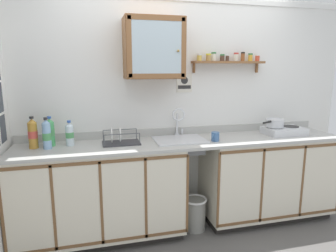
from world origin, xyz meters
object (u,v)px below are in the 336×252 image
at_px(sink, 179,142).
at_px(bottle_water_clear_0, 70,134).
at_px(saucepan, 275,123).
at_px(trash_bin, 195,213).
at_px(dish_rack, 120,141).
at_px(bottle_juice_amber_3, 33,134).
at_px(warning_sign, 184,83).
at_px(mug, 215,137).
at_px(wall_cabinet, 154,48).
at_px(bottle_soda_green_2, 50,132).
at_px(hot_plate_stove, 284,131).
at_px(bottle_water_blue_1, 47,135).

xyz_separation_m(sink, bottle_water_clear_0, (-1.06, 0.04, 0.13)).
distance_m(saucepan, trash_bin, 1.31).
bearing_deg(dish_rack, bottle_water_clear_0, 174.25).
bearing_deg(bottle_juice_amber_3, warning_sign, 8.38).
height_order(dish_rack, warning_sign, warning_sign).
bearing_deg(mug, dish_rack, 172.10).
height_order(bottle_juice_amber_3, warning_sign, warning_sign).
bearing_deg(wall_cabinet, bottle_juice_amber_3, -176.76).
bearing_deg(bottle_water_clear_0, mug, -7.19).
height_order(saucepan, bottle_soda_green_2, bottle_soda_green_2).
height_order(bottle_soda_green_2, mug, bottle_soda_green_2).
relative_size(hot_plate_stove, bottle_soda_green_2, 1.51).
height_order(wall_cabinet, trash_bin, wall_cabinet).
height_order(sink, saucepan, sink).
bearing_deg(sink, wall_cabinet, 159.99).
xyz_separation_m(saucepan, warning_sign, (-0.96, 0.26, 0.43)).
distance_m(bottle_water_blue_1, trash_bin, 1.67).
relative_size(saucepan, bottle_water_clear_0, 1.29).
bearing_deg(sink, bottle_soda_green_2, 176.49).
height_order(sink, mug, sink).
relative_size(hot_plate_stove, dish_rack, 1.19).
height_order(sink, bottle_water_clear_0, sink).
relative_size(hot_plate_stove, bottle_water_clear_0, 1.76).
height_order(bottle_water_blue_1, bottle_soda_green_2, bottle_water_blue_1).
relative_size(dish_rack, trash_bin, 1.04).
bearing_deg(saucepan, bottle_soda_green_2, 177.67).
height_order(bottle_water_blue_1, mug, bottle_water_blue_1).
bearing_deg(hot_plate_stove, mug, -173.48).
height_order(bottle_water_clear_0, bottle_juice_amber_3, bottle_juice_amber_3).
bearing_deg(dish_rack, sink, 0.60).
bearing_deg(bottle_water_blue_1, saucepan, 0.17).
distance_m(sink, bottle_juice_amber_3, 1.39).
bearing_deg(sink, bottle_water_blue_1, -178.84).
relative_size(bottle_juice_amber_3, dish_rack, 0.82).
height_order(hot_plate_stove, trash_bin, hot_plate_stove).
bearing_deg(bottle_water_clear_0, wall_cabinet, 3.36).
distance_m(hot_plate_stove, warning_sign, 1.22).
xyz_separation_m(bottle_water_blue_1, wall_cabinet, (1.01, 0.11, 0.78)).
height_order(saucepan, bottle_water_blue_1, bottle_water_blue_1).
bearing_deg(saucepan, warning_sign, 164.63).
bearing_deg(hot_plate_stove, trash_bin, -176.25).
distance_m(bottle_water_blue_1, bottle_soda_green_2, 0.10).
bearing_deg(bottle_soda_green_2, warning_sign, 7.09).
height_order(dish_rack, wall_cabinet, wall_cabinet).
bearing_deg(warning_sign, mug, -61.25).
bearing_deg(bottle_water_blue_1, mug, -3.98).
bearing_deg(hot_plate_stove, bottle_water_blue_1, 179.70).
height_order(hot_plate_stove, bottle_soda_green_2, bottle_soda_green_2).
relative_size(bottle_soda_green_2, warning_sign, 1.37).
relative_size(bottle_water_blue_1, trash_bin, 0.84).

